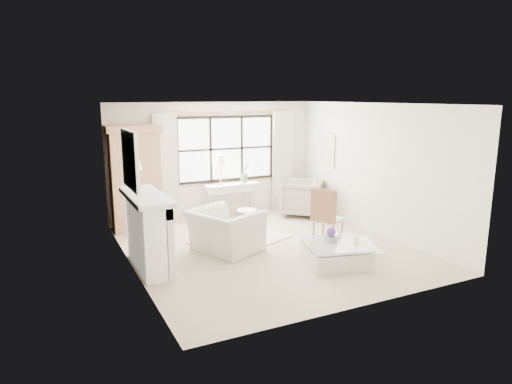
% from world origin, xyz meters
% --- Properties ---
extents(floor, '(5.50, 5.50, 0.00)m').
position_xyz_m(floor, '(0.00, 0.00, 0.00)').
color(floor, '#C5AF92').
rests_on(floor, ground).
extents(ceiling, '(5.50, 5.50, 0.00)m').
position_xyz_m(ceiling, '(0.00, 0.00, 2.70)').
color(ceiling, white).
rests_on(ceiling, ground).
extents(wall_back, '(5.00, 0.00, 5.00)m').
position_xyz_m(wall_back, '(0.00, 2.75, 1.35)').
color(wall_back, white).
rests_on(wall_back, ground).
extents(wall_front, '(5.00, 0.00, 5.00)m').
position_xyz_m(wall_front, '(0.00, -2.75, 1.35)').
color(wall_front, white).
rests_on(wall_front, ground).
extents(wall_left, '(0.00, 5.50, 5.50)m').
position_xyz_m(wall_left, '(-2.50, 0.00, 1.35)').
color(wall_left, white).
rests_on(wall_left, ground).
extents(wall_right, '(0.00, 5.50, 5.50)m').
position_xyz_m(wall_right, '(2.50, 0.00, 1.35)').
color(wall_right, silver).
rests_on(wall_right, ground).
extents(window_pane, '(2.40, 0.02, 1.50)m').
position_xyz_m(window_pane, '(0.30, 2.73, 1.60)').
color(window_pane, white).
rests_on(window_pane, wall_back).
extents(window_frame, '(2.50, 0.04, 1.50)m').
position_xyz_m(window_frame, '(0.30, 2.72, 1.60)').
color(window_frame, black).
rests_on(window_frame, wall_back).
extents(curtain_rod, '(3.30, 0.04, 0.04)m').
position_xyz_m(curtain_rod, '(0.30, 2.67, 2.47)').
color(curtain_rod, '#A68239').
rests_on(curtain_rod, wall_back).
extents(curtain_left, '(0.55, 0.10, 2.47)m').
position_xyz_m(curtain_left, '(-1.20, 2.65, 1.24)').
color(curtain_left, beige).
rests_on(curtain_left, ground).
extents(curtain_right, '(0.55, 0.10, 2.47)m').
position_xyz_m(curtain_right, '(1.80, 2.65, 1.24)').
color(curtain_right, beige).
rests_on(curtain_right, ground).
extents(fireplace, '(0.58, 1.66, 1.26)m').
position_xyz_m(fireplace, '(-2.27, 0.00, 0.65)').
color(fireplace, white).
rests_on(fireplace, ground).
extents(mirror_frame, '(0.05, 1.15, 0.95)m').
position_xyz_m(mirror_frame, '(-2.47, 0.00, 1.84)').
color(mirror_frame, white).
rests_on(mirror_frame, wall_left).
extents(mirror_glass, '(0.02, 1.00, 0.80)m').
position_xyz_m(mirror_glass, '(-2.44, 0.00, 1.84)').
color(mirror_glass, silver).
rests_on(mirror_glass, wall_left).
extents(art_frame, '(0.04, 0.62, 0.82)m').
position_xyz_m(art_frame, '(2.47, 1.70, 1.55)').
color(art_frame, silver).
rests_on(art_frame, wall_right).
extents(art_canvas, '(0.01, 0.52, 0.72)m').
position_xyz_m(art_canvas, '(2.45, 1.70, 1.55)').
color(art_canvas, beige).
rests_on(art_canvas, wall_right).
extents(mantel_lamp, '(0.22, 0.22, 0.51)m').
position_xyz_m(mantel_lamp, '(-2.27, 0.57, 1.65)').
color(mantel_lamp, black).
rests_on(mantel_lamp, fireplace).
extents(armoire, '(1.15, 0.75, 2.24)m').
position_xyz_m(armoire, '(-1.94, 2.35, 1.14)').
color(armoire, tan).
rests_on(armoire, floor).
extents(console_table, '(1.32, 0.51, 0.80)m').
position_xyz_m(console_table, '(0.32, 2.47, 0.40)').
color(console_table, silver).
rests_on(console_table, floor).
extents(console_lamp, '(0.28, 0.28, 0.69)m').
position_xyz_m(console_lamp, '(0.05, 2.48, 1.36)').
color(console_lamp, '#AF843D').
rests_on(console_lamp, console_table).
extents(orchid_plant, '(0.32, 0.30, 0.47)m').
position_xyz_m(orchid_plant, '(0.66, 2.47, 1.04)').
color(orchid_plant, '#58744D').
rests_on(orchid_plant, console_table).
extents(side_table, '(0.40, 0.40, 0.51)m').
position_xyz_m(side_table, '(0.06, 1.07, 0.33)').
color(side_table, white).
rests_on(side_table, floor).
extents(rug_left, '(2.14, 1.84, 0.03)m').
position_xyz_m(rug_left, '(-0.26, 0.66, 0.02)').
color(rug_left, silver).
rests_on(rug_left, floor).
extents(rug_right, '(1.72, 1.51, 0.03)m').
position_xyz_m(rug_right, '(1.26, -0.53, 0.01)').
color(rug_right, white).
rests_on(rug_right, floor).
extents(club_armchair, '(1.45, 1.52, 0.78)m').
position_xyz_m(club_armchair, '(-0.78, 0.19, 0.39)').
color(club_armchair, beige).
rests_on(club_armchair, floor).
extents(wingback_chair, '(1.32, 1.31, 0.86)m').
position_xyz_m(wingback_chair, '(1.87, 1.82, 0.43)').
color(wingback_chair, '#A39889').
rests_on(wingback_chair, floor).
extents(french_chair, '(0.65, 0.65, 1.08)m').
position_xyz_m(french_chair, '(1.22, -0.22, 0.31)').
color(french_chair, brown).
rests_on(french_chair, floor).
extents(coffee_table, '(1.22, 1.22, 0.38)m').
position_xyz_m(coffee_table, '(0.66, -1.26, 0.18)').
color(coffee_table, silver).
rests_on(coffee_table, floor).
extents(planter_box, '(0.16, 0.16, 0.11)m').
position_xyz_m(planter_box, '(0.59, -1.22, 0.44)').
color(planter_box, gray).
rests_on(planter_box, coffee_table).
extents(planter_flowers, '(0.16, 0.16, 0.16)m').
position_xyz_m(planter_flowers, '(0.59, -1.22, 0.57)').
color(planter_flowers, '#4E2A6A').
rests_on(planter_flowers, planter_box).
extents(pillar_candle, '(0.09, 0.09, 0.12)m').
position_xyz_m(pillar_candle, '(0.96, -1.44, 0.44)').
color(pillar_candle, silver).
rests_on(pillar_candle, coffee_table).
extents(coffee_vase, '(0.13, 0.13, 0.13)m').
position_xyz_m(coffee_vase, '(0.86, -1.06, 0.45)').
color(coffee_vase, silver).
rests_on(coffee_vase, coffee_table).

